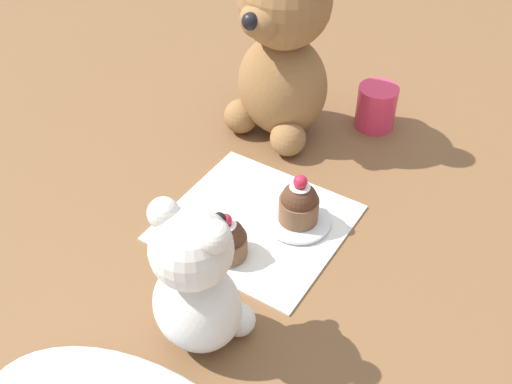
# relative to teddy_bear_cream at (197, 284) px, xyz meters

# --- Properties ---
(ground_plane) EXTENTS (4.00, 4.00, 0.00)m
(ground_plane) POSITION_rel_teddy_bear_cream_xyz_m (0.04, -0.18, -0.09)
(ground_plane) COLOR brown
(knitted_placemat) EXTENTS (0.22, 0.21, 0.01)m
(knitted_placemat) POSITION_rel_teddy_bear_cream_xyz_m (0.04, -0.18, -0.09)
(knitted_placemat) COLOR silver
(knitted_placemat) RESTS_ON ground_plane
(teddy_bear_cream) EXTENTS (0.10, 0.10, 0.19)m
(teddy_bear_cream) POSITION_rel_teddy_bear_cream_xyz_m (0.00, 0.00, 0.00)
(teddy_bear_cream) COLOR silver
(teddy_bear_cream) RESTS_ON ground_plane
(teddy_bear_tan) EXTENTS (0.15, 0.16, 0.29)m
(teddy_bear_tan) POSITION_rel_teddy_bear_cream_xyz_m (0.12, -0.38, 0.05)
(teddy_bear_tan) COLOR olive
(teddy_bear_tan) RESTS_ON ground_plane
(cupcake_near_cream_bear) EXTENTS (0.05, 0.05, 0.06)m
(cupcake_near_cream_bear) POSITION_rel_teddy_bear_cream_xyz_m (0.04, -0.11, -0.06)
(cupcake_near_cream_bear) COLOR brown
(cupcake_near_cream_bear) RESTS_ON knitted_placemat
(saucer_plate) EXTENTS (0.09, 0.09, 0.01)m
(saucer_plate) POSITION_rel_teddy_bear_cream_xyz_m (-0.00, -0.21, -0.08)
(saucer_plate) COLOR silver
(saucer_plate) RESTS_ON knitted_placemat
(cupcake_near_tan_bear) EXTENTS (0.05, 0.05, 0.07)m
(cupcake_near_tan_bear) POSITION_rel_teddy_bear_cream_xyz_m (-0.00, -0.21, -0.05)
(cupcake_near_tan_bear) COLOR brown
(cupcake_near_tan_bear) RESTS_ON saucer_plate
(juice_glass) EXTENTS (0.06, 0.06, 0.07)m
(juice_glass) POSITION_rel_teddy_bear_cream_xyz_m (0.00, -0.47, -0.05)
(juice_glass) COLOR #DB3356
(juice_glass) RESTS_ON ground_plane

